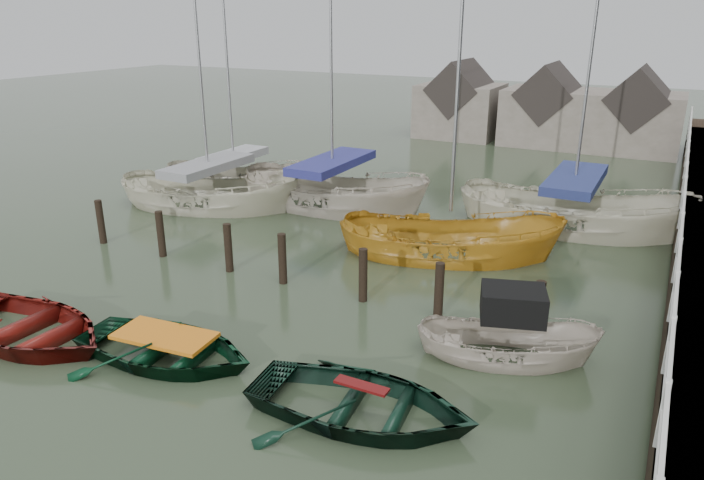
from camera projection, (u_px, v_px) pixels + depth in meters
The scene contains 12 objects.
ground at pixel (254, 342), 13.86m from camera, with size 120.00×120.00×0.00m, color #2C3824.
mooring_pilings at pixel (285, 266), 16.68m from camera, with size 13.72×0.22×1.80m.
far_sheds at pixel (544, 110), 34.53m from camera, with size 14.00×4.08×4.39m.
rowboat_red at pixel (29, 340), 13.92m from camera, with size 3.22×4.51×0.93m, color #5E120D.
rowboat_green at pixel (167, 360), 13.12m from camera, with size 2.85×3.99×0.83m, color black.
rowboat_dkgreen at pixel (361, 417), 11.25m from camera, with size 2.98×4.18×0.87m, color black.
motorboat at pixel (506, 354), 13.13m from camera, with size 4.00×2.48×2.25m.
sailboat_a at pixel (211, 206), 23.42m from camera, with size 7.44×4.44×11.59m.
sailboat_b at pixel (333, 207), 23.37m from camera, with size 7.63×2.93×13.03m.
sailboat_c at pixel (448, 255), 18.78m from camera, with size 7.05×4.44×11.28m.
sailboat_d at pixel (570, 228), 21.06m from camera, with size 7.72×3.21×11.61m.
sailboat_e at pixel (235, 188), 25.92m from camera, with size 6.37×3.86×9.62m.
Camera 1 is at (7.62, -9.86, 6.82)m, focal length 32.00 mm.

